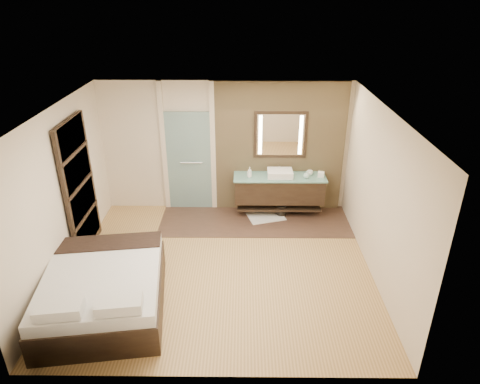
{
  "coord_description": "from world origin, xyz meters",
  "views": [
    {
      "loc": [
        0.37,
        -5.97,
        4.31
      ],
      "look_at": [
        0.31,
        0.6,
        1.14
      ],
      "focal_mm": 32.0,
      "sensor_mm": 36.0,
      "label": 1
    }
  ],
  "objects_px": {
    "vanity": "(279,189)",
    "bed": "(104,290)",
    "waste_bin": "(281,210)",
    "mirror_unit": "(280,135)"
  },
  "relations": [
    {
      "from": "bed",
      "to": "waste_bin",
      "type": "distance_m",
      "value": 4.02
    },
    {
      "from": "bed",
      "to": "waste_bin",
      "type": "bearing_deg",
      "value": 37.87
    },
    {
      "from": "vanity",
      "to": "waste_bin",
      "type": "height_order",
      "value": "vanity"
    },
    {
      "from": "vanity",
      "to": "waste_bin",
      "type": "relative_size",
      "value": 7.48
    },
    {
      "from": "vanity",
      "to": "bed",
      "type": "height_order",
      "value": "vanity"
    },
    {
      "from": "waste_bin",
      "to": "mirror_unit",
      "type": "bearing_deg",
      "value": 100.23
    },
    {
      "from": "mirror_unit",
      "to": "waste_bin",
      "type": "distance_m",
      "value": 1.56
    },
    {
      "from": "vanity",
      "to": "waste_bin",
      "type": "distance_m",
      "value": 0.47
    },
    {
      "from": "vanity",
      "to": "bed",
      "type": "bearing_deg",
      "value": -133.04
    },
    {
      "from": "bed",
      "to": "waste_bin",
      "type": "relative_size",
      "value": 9.21
    }
  ]
}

